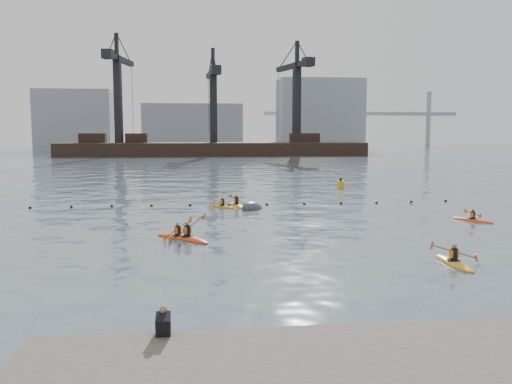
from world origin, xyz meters
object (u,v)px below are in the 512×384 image
(kayaker_1, at_px, (454,262))
(kayaker_5, at_px, (222,206))
(mooring_buoy, at_px, (252,209))
(nav_buoy, at_px, (341,184))
(kayaker_0, at_px, (187,238))
(kayaker_2, at_px, (178,237))
(kayaker_4, at_px, (473,220))
(kayaker_3, at_px, (236,205))

(kayaker_1, height_order, kayaker_5, kayaker_1)
(mooring_buoy, bearing_deg, nav_buoy, 52.38)
(kayaker_0, height_order, kayaker_5, kayaker_0)
(kayaker_1, xyz_separation_m, nav_buoy, (3.57, 31.53, 0.30))
(kayaker_1, bearing_deg, nav_buoy, 82.54)
(kayaker_2, xyz_separation_m, kayaker_5, (3.03, 11.73, -0.01))
(kayaker_2, bearing_deg, kayaker_5, 29.06)
(nav_buoy, bearing_deg, mooring_buoy, -127.62)
(nav_buoy, bearing_deg, kayaker_4, -81.50)
(kayaker_5, height_order, mooring_buoy, kayaker_5)
(kayaker_1, bearing_deg, kayaker_3, 111.42)
(kayaker_0, height_order, kayaker_2, kayaker_0)
(kayaker_4, bearing_deg, kayaker_0, -19.10)
(kayaker_1, xyz_separation_m, kayaker_2, (-12.18, 7.17, -0.00))
(kayaker_4, height_order, mooring_buoy, kayaker_4)
(kayaker_3, distance_m, kayaker_5, 1.25)
(kayaker_0, xyz_separation_m, kayaker_5, (2.51, 12.14, -0.02))
(kayaker_1, bearing_deg, kayaker_0, 148.91)
(kayaker_5, bearing_deg, kayaker_1, -106.57)
(kayaker_1, relative_size, kayaker_2, 1.21)
(kayaker_0, relative_size, mooring_buoy, 1.54)
(kayaker_0, distance_m, kayaker_4, 18.77)
(kayaker_1, height_order, kayaker_4, kayaker_1)
(kayaker_4, distance_m, mooring_buoy, 15.35)
(kayaker_2, distance_m, kayaker_5, 12.12)
(kayaker_2, relative_size, mooring_buoy, 1.26)
(kayaker_1, bearing_deg, kayaker_5, 114.83)
(kayaker_2, bearing_deg, kayaker_3, 24.91)
(kayaker_2, bearing_deg, mooring_buoy, 17.54)
(kayaker_0, distance_m, kayaker_2, 0.66)
(mooring_buoy, bearing_deg, kayaker_2, -116.01)
(kayaker_0, distance_m, kayaker_1, 13.47)
(kayaker_1, bearing_deg, kayaker_4, 57.31)
(kayaker_0, height_order, kayaker_1, kayaker_0)
(kayaker_1, distance_m, kayaker_3, 21.06)
(mooring_buoy, bearing_deg, kayaker_5, 154.84)
(mooring_buoy, bearing_deg, kayaker_1, -68.73)
(kayaker_1, xyz_separation_m, mooring_buoy, (-6.96, 17.87, -0.10))
(kayaker_3, distance_m, kayaker_4, 17.06)
(kayaker_0, relative_size, kayaker_5, 1.28)
(kayaker_1, relative_size, mooring_buoy, 1.53)
(kayaker_3, bearing_deg, kayaker_0, -118.18)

